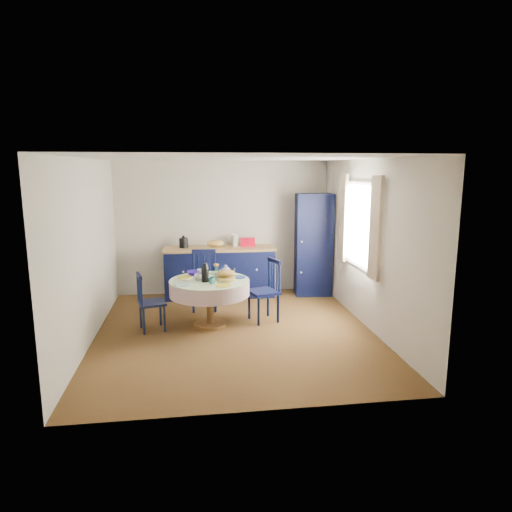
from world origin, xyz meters
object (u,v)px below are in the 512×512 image
Objects in this scene: mug_b at (212,280)px; mug_c at (231,273)px; mug_a at (198,277)px; mug_d at (201,272)px; chair_left at (149,302)px; chair_right at (266,290)px; chair_far at (204,280)px; pantry_cabinet at (313,245)px; kitchen_counter at (220,271)px; dining_table at (210,288)px; cobalt_bowl at (195,273)px.

mug_c is at bearing 55.02° from mug_b.
mug_a is 1.06× the size of mug_d.
chair_left is 0.89× the size of chair_right.
mug_d is at bearing -115.35° from chair_right.
chair_far is (0.83, 0.95, 0.07)m from chair_left.
pantry_cabinet reaches higher than mug_c.
dining_table is at bearing -97.85° from kitchen_counter.
mug_d is at bearing 81.33° from mug_a.
mug_b is 0.79× the size of mug_c.
dining_table is 0.90m from chair_far.
mug_c is at bearing -135.36° from pantry_cabinet.
chair_left is at bearing -154.65° from mug_d.
mug_c is 1.22× the size of mug_d.
kitchen_counter is 1.48m from mug_c.
cobalt_bowl is at bearing -74.35° from chair_left.
chair_right is at bearing 24.29° from mug_b.
chair_right is (-1.13, -1.40, -0.46)m from pantry_cabinet.
kitchen_counter reaches higher than chair_left.
chair_left is 8.02× the size of mug_d.
dining_table is 11.05× the size of mug_d.
kitchen_counter reaches higher than chair_right.
chair_right is 1.09m from mug_a.
dining_table is at bearing -147.49° from mug_c.
mug_b is at bearing -96.32° from kitchen_counter.
chair_right is 9.02× the size of mug_d.
mug_c is at bearing -57.37° from chair_far.
pantry_cabinet is 2.15m from mug_c.
mug_c is (0.33, 0.21, 0.17)m from dining_table.
pantry_cabinet is 7.29× the size of cobalt_bowl.
dining_table is 0.24m from mug_a.
kitchen_counter is 1.43m from cobalt_bowl.
pantry_cabinet is 2.54m from cobalt_bowl.
kitchen_counter is at bearing -47.95° from chair_left.
pantry_cabinet is at bearing -3.16° from kitchen_counter.
kitchen_counter is 2.06m from chair_left.
dining_table is (-2.00, -1.55, -0.35)m from pantry_cabinet.
chair_right reaches higher than cobalt_bowl.
pantry_cabinet reaches higher than cobalt_bowl.
dining_table reaches higher than mug_c.
chair_right reaches higher than mug_c.
mug_d is at bearing 113.69° from dining_table.
dining_table and chair_far have the same top height.
chair_left is at bearing 168.97° from mug_b.
kitchen_counter is at bearing 70.89° from cobalt_bowl.
pantry_cabinet is 3.35m from chair_left.
chair_far is 9.64× the size of mug_b.
mug_c is (0.31, 0.45, 0.00)m from mug_b.
mug_d is 0.41× the size of cobalt_bowl.
mug_d is (0.76, 0.36, 0.33)m from chair_left.
chair_far reaches higher than mug_c.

